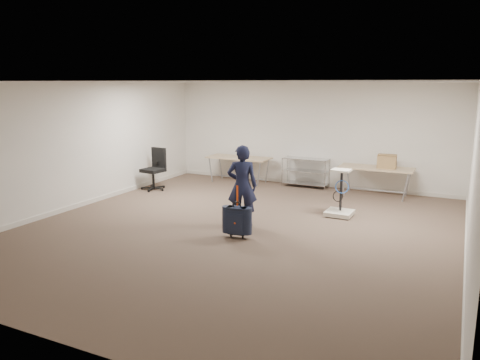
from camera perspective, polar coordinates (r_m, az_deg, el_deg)
The scene contains 10 objects.
ground at distance 9.13m, azimuth -0.26°, elevation -6.00°, with size 9.00×9.00×0.00m, color #4C392E.
room_shell at distance 10.32m, azimuth 3.12°, elevation -3.63°, with size 8.00×9.00×9.00m.
folding_table_left at distance 13.25m, azimuth -0.14°, elevation 2.59°, with size 1.80×0.75×0.73m.
folding_table_right at distance 12.10m, azimuth 16.27°, elevation 1.25°, with size 1.80×0.75×0.73m.
wire_shelf at distance 12.82m, azimuth 8.01°, elevation 1.09°, with size 1.22×0.47×0.80m.
person at distance 9.17m, azimuth 0.26°, elevation -0.70°, with size 0.59×0.39×1.62m, color black.
suitcase at distance 8.53m, azimuth -0.37°, elevation -4.94°, with size 0.38×0.25×0.98m.
office_chair at distance 12.64m, azimuth -10.38°, elevation 0.37°, with size 0.67×0.67×1.10m.
equipment_cart at distance 10.16m, azimuth 12.07°, elevation -2.86°, with size 0.56×0.56×1.01m.
cardboard_box at distance 12.05m, azimuth 17.47°, elevation 2.18°, with size 0.44×0.33×0.33m, color #977446.
Camera 1 is at (3.82, -7.81, 2.78)m, focal length 35.00 mm.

